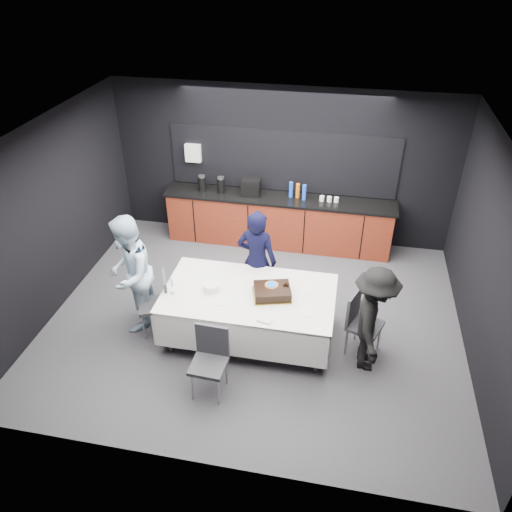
{
  "coord_description": "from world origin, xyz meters",
  "views": [
    {
      "loc": [
        1.13,
        -5.64,
        4.89
      ],
      "look_at": [
        0.0,
        0.1,
        1.05
      ],
      "focal_mm": 35.0,
      "sensor_mm": 36.0,
      "label": 1
    }
  ],
  "objects_px": {
    "cake_assembly": "(272,291)",
    "person_center": "(257,261)",
    "party_table": "(249,301)",
    "person_left": "(129,274)",
    "person_right": "(373,320)",
    "champagne_flute": "(171,284)",
    "plate_stack": "(211,287)",
    "chair_left": "(159,299)",
    "chair_right": "(360,319)",
    "chair_near": "(210,356)"
  },
  "relations": [
    {
      "from": "party_table",
      "to": "chair_right",
      "type": "height_order",
      "value": "chair_right"
    },
    {
      "from": "party_table",
      "to": "plate_stack",
      "type": "relative_size",
      "value": 10.4
    },
    {
      "from": "chair_near",
      "to": "person_right",
      "type": "xyz_separation_m",
      "value": [
        1.92,
        0.79,
        0.22
      ]
    },
    {
      "from": "champagne_flute",
      "to": "person_left",
      "type": "xyz_separation_m",
      "value": [
        -0.68,
        0.18,
        -0.06
      ]
    },
    {
      "from": "chair_right",
      "to": "champagne_flute",
      "type": "bearing_deg",
      "value": -174.29
    },
    {
      "from": "plate_stack",
      "to": "chair_left",
      "type": "xyz_separation_m",
      "value": [
        -0.77,
        -0.05,
        -0.3
      ]
    },
    {
      "from": "party_table",
      "to": "champagne_flute",
      "type": "height_order",
      "value": "champagne_flute"
    },
    {
      "from": "chair_left",
      "to": "chair_right",
      "type": "xyz_separation_m",
      "value": [
        2.79,
        0.12,
        0.0
      ]
    },
    {
      "from": "champagne_flute",
      "to": "party_table",
      "type": "bearing_deg",
      "value": 11.94
    },
    {
      "from": "plate_stack",
      "to": "chair_right",
      "type": "xyz_separation_m",
      "value": [
        2.02,
        0.08,
        -0.3
      ]
    },
    {
      "from": "party_table",
      "to": "chair_right",
      "type": "xyz_separation_m",
      "value": [
        1.51,
        0.04,
        -0.11
      ]
    },
    {
      "from": "chair_left",
      "to": "person_right",
      "type": "xyz_separation_m",
      "value": [
        2.93,
        -0.14,
        0.22
      ]
    },
    {
      "from": "champagne_flute",
      "to": "cake_assembly",
      "type": "bearing_deg",
      "value": 9.24
    },
    {
      "from": "plate_stack",
      "to": "person_left",
      "type": "xyz_separation_m",
      "value": [
        -1.18,
        0.01,
        0.05
      ]
    },
    {
      "from": "person_right",
      "to": "champagne_flute",
      "type": "bearing_deg",
      "value": 89.46
    },
    {
      "from": "cake_assembly",
      "to": "person_left",
      "type": "bearing_deg",
      "value": -179.09
    },
    {
      "from": "plate_stack",
      "to": "chair_left",
      "type": "bearing_deg",
      "value": -176.46
    },
    {
      "from": "champagne_flute",
      "to": "chair_near",
      "type": "distance_m",
      "value": 1.16
    },
    {
      "from": "champagne_flute",
      "to": "person_center",
      "type": "bearing_deg",
      "value": 43.61
    },
    {
      "from": "party_table",
      "to": "person_left",
      "type": "distance_m",
      "value": 1.71
    },
    {
      "from": "chair_near",
      "to": "person_left",
      "type": "xyz_separation_m",
      "value": [
        -1.42,
        0.98,
        0.34
      ]
    },
    {
      "from": "person_right",
      "to": "party_table",
      "type": "bearing_deg",
      "value": 81.89
    },
    {
      "from": "party_table",
      "to": "chair_near",
      "type": "distance_m",
      "value": 1.05
    },
    {
      "from": "chair_right",
      "to": "person_center",
      "type": "bearing_deg",
      "value": 156.05
    },
    {
      "from": "person_right",
      "to": "person_left",
      "type": "bearing_deg",
      "value": 86.35
    },
    {
      "from": "plate_stack",
      "to": "chair_near",
      "type": "relative_size",
      "value": 0.24
    },
    {
      "from": "cake_assembly",
      "to": "person_center",
      "type": "distance_m",
      "value": 0.8
    },
    {
      "from": "person_center",
      "to": "person_right",
      "type": "distance_m",
      "value": 1.93
    },
    {
      "from": "cake_assembly",
      "to": "champagne_flute",
      "type": "bearing_deg",
      "value": -170.76
    },
    {
      "from": "chair_left",
      "to": "plate_stack",
      "type": "bearing_deg",
      "value": 3.54
    },
    {
      "from": "champagne_flute",
      "to": "chair_right",
      "type": "bearing_deg",
      "value": 5.71
    },
    {
      "from": "plate_stack",
      "to": "person_right",
      "type": "xyz_separation_m",
      "value": [
        2.16,
        -0.19,
        -0.07
      ]
    },
    {
      "from": "party_table",
      "to": "cake_assembly",
      "type": "distance_m",
      "value": 0.38
    },
    {
      "from": "plate_stack",
      "to": "champagne_flute",
      "type": "bearing_deg",
      "value": -160.67
    },
    {
      "from": "chair_near",
      "to": "person_center",
      "type": "height_order",
      "value": "person_center"
    },
    {
      "from": "chair_near",
      "to": "person_right",
      "type": "height_order",
      "value": "person_right"
    },
    {
      "from": "champagne_flute",
      "to": "person_right",
      "type": "height_order",
      "value": "person_right"
    },
    {
      "from": "plate_stack",
      "to": "person_center",
      "type": "xyz_separation_m",
      "value": [
        0.48,
        0.76,
        -0.01
      ]
    },
    {
      "from": "party_table",
      "to": "person_center",
      "type": "relative_size",
      "value": 1.42
    },
    {
      "from": "chair_left",
      "to": "chair_right",
      "type": "relative_size",
      "value": 1.0
    },
    {
      "from": "person_center",
      "to": "person_left",
      "type": "relative_size",
      "value": 0.93
    },
    {
      "from": "party_table",
      "to": "cake_assembly",
      "type": "xyz_separation_m",
      "value": [
        0.32,
        0.0,
        0.2
      ]
    },
    {
      "from": "party_table",
      "to": "chair_near",
      "type": "height_order",
      "value": "chair_near"
    },
    {
      "from": "party_table",
      "to": "chair_left",
      "type": "relative_size",
      "value": 2.51
    },
    {
      "from": "cake_assembly",
      "to": "person_center",
      "type": "bearing_deg",
      "value": 115.95
    },
    {
      "from": "cake_assembly",
      "to": "person_center",
      "type": "height_order",
      "value": "person_center"
    },
    {
      "from": "champagne_flute",
      "to": "chair_right",
      "type": "xyz_separation_m",
      "value": [
        2.52,
        0.25,
        -0.4
      ]
    },
    {
      "from": "person_center",
      "to": "person_left",
      "type": "height_order",
      "value": "person_left"
    },
    {
      "from": "chair_left",
      "to": "person_right",
      "type": "relative_size",
      "value": 0.61
    },
    {
      "from": "chair_right",
      "to": "chair_near",
      "type": "height_order",
      "value": "same"
    }
  ]
}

